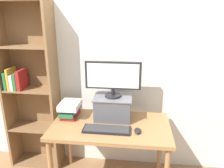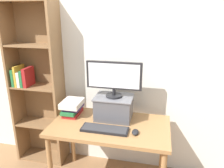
# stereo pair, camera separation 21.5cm
# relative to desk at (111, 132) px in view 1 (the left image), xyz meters

# --- Properties ---
(back_wall) EXTENTS (7.00, 0.08, 2.60)m
(back_wall) POSITION_rel_desk_xyz_m (0.00, 0.46, 0.65)
(back_wall) COLOR silver
(back_wall) RESTS_ON ground_plane
(desk) EXTENTS (1.20, 0.67, 0.74)m
(desk) POSITION_rel_desk_xyz_m (0.00, 0.00, 0.00)
(desk) COLOR #9E7042
(desk) RESTS_ON ground_plane
(bookshelf_unit) EXTENTS (0.61, 0.28, 1.96)m
(bookshelf_unit) POSITION_rel_desk_xyz_m (-0.98, 0.30, 0.34)
(bookshelf_unit) COLOR olive
(bookshelf_unit) RESTS_ON ground_plane
(riser_box) EXTENTS (0.40, 0.31, 0.25)m
(riser_box) POSITION_rel_desk_xyz_m (0.01, 0.15, 0.22)
(riser_box) COLOR #515156
(riser_box) RESTS_ON desk
(computer_monitor) EXTENTS (0.57, 0.17, 0.37)m
(computer_monitor) POSITION_rel_desk_xyz_m (0.01, 0.15, 0.55)
(computer_monitor) COLOR black
(computer_monitor) RESTS_ON riser_box
(keyboard) EXTENTS (0.46, 0.16, 0.02)m
(keyboard) POSITION_rel_desk_xyz_m (-0.02, -0.13, 0.10)
(keyboard) COLOR black
(keyboard) RESTS_ON desk
(computer_mouse) EXTENTS (0.06, 0.10, 0.04)m
(computer_mouse) POSITION_rel_desk_xyz_m (0.27, -0.12, 0.11)
(computer_mouse) COLOR black
(computer_mouse) RESTS_ON desk
(book_stack) EXTENTS (0.21, 0.27, 0.17)m
(book_stack) POSITION_rel_desk_xyz_m (-0.46, 0.13, 0.18)
(book_stack) COLOR maroon
(book_stack) RESTS_ON desk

